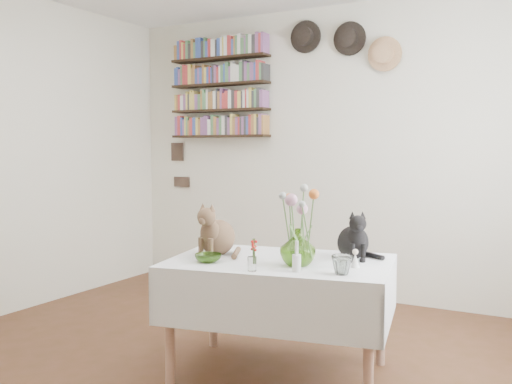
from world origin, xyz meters
The scene contains 14 objects.
room centered at (0.00, 0.00, 1.25)m, with size 4.08×4.58×2.58m.
dining_table centered at (0.38, 0.45, 0.50)m, with size 1.36×1.01×0.66m.
tabby_cat centered at (-0.02, 0.42, 0.82)m, with size 0.21×0.27×0.32m, color brown, non-canonical shape.
black_cat centered at (0.72, 0.70, 0.80)m, with size 0.19×0.24×0.29m, color black, non-canonical shape.
flower_vase centered at (0.53, 0.36, 0.76)m, with size 0.19×0.19×0.20m, color #7FB53F.
green_bowl centered at (0.06, 0.21, 0.68)m, with size 0.15×0.15×0.05m, color #7FB53F.
drinking_glass centered at (0.81, 0.27, 0.71)m, with size 0.11×0.11×0.10m, color white.
candlestick centered at (0.59, 0.22, 0.71)m, with size 0.04×0.04×0.16m.
berry_jar centered at (0.38, 0.13, 0.74)m, with size 0.05×0.05×0.19m.
porcelain_figurine centered at (0.82, 0.46, 0.70)m, with size 0.05×0.05×0.10m.
flower_bouquet centered at (0.53, 0.37, 1.00)m, with size 0.17×0.13×0.39m.
bookshelf_unit centered at (-1.10, 2.16, 1.84)m, with size 1.00×0.16×0.91m.
wall_hats centered at (0.12, 2.19, 2.17)m, with size 0.98×0.09×0.48m.
wall_art_plaques centered at (-1.63, 2.23, 1.12)m, with size 0.21×0.02×0.44m.
Camera 1 is at (1.79, -2.40, 1.30)m, focal length 40.00 mm.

